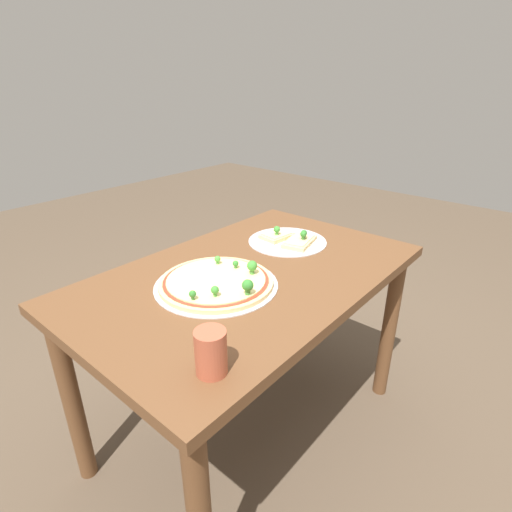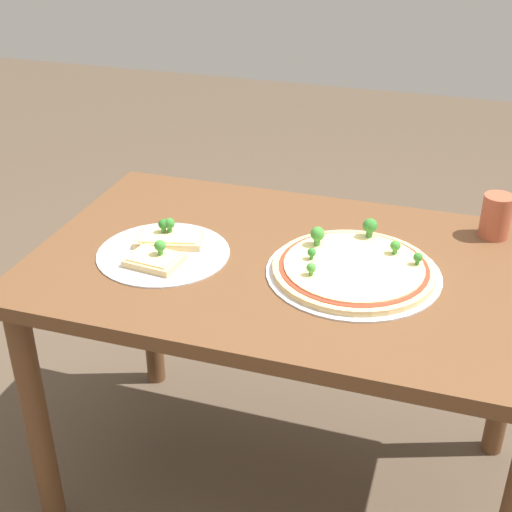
{
  "view_description": "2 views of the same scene",
  "coord_description": "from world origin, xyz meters",
  "px_view_note": "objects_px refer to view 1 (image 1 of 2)",
  "views": [
    {
      "loc": [
        0.92,
        0.82,
        1.34
      ],
      "look_at": [
        -0.08,
        -0.04,
        0.75
      ],
      "focal_mm": 28.0,
      "sensor_mm": 36.0,
      "label": 1
    },
    {
      "loc": [
        0.36,
        -1.41,
        1.55
      ],
      "look_at": [
        -0.08,
        -0.04,
        0.75
      ],
      "focal_mm": 50.0,
      "sensor_mm": 36.0,
      "label": 2
    }
  ],
  "objects_px": {
    "dining_table": "(250,297)",
    "pizza_tray_slice": "(289,240)",
    "drinking_cup": "(211,352)",
    "pizza_tray_whole": "(217,282)"
  },
  "relations": [
    {
      "from": "dining_table",
      "to": "pizza_tray_whole",
      "type": "bearing_deg",
      "value": -4.91
    },
    {
      "from": "pizza_tray_slice",
      "to": "drinking_cup",
      "type": "bearing_deg",
      "value": 23.78
    },
    {
      "from": "pizza_tray_slice",
      "to": "drinking_cup",
      "type": "xyz_separation_m",
      "value": [
        0.75,
        0.33,
        0.04
      ]
    },
    {
      "from": "dining_table",
      "to": "drinking_cup",
      "type": "height_order",
      "value": "drinking_cup"
    },
    {
      "from": "drinking_cup",
      "to": "pizza_tray_slice",
      "type": "bearing_deg",
      "value": -156.22
    },
    {
      "from": "pizza_tray_slice",
      "to": "drinking_cup",
      "type": "distance_m",
      "value": 0.82
    },
    {
      "from": "dining_table",
      "to": "pizza_tray_slice",
      "type": "xyz_separation_m",
      "value": [
        -0.31,
        -0.06,
        0.11
      ]
    },
    {
      "from": "pizza_tray_slice",
      "to": "drinking_cup",
      "type": "relative_size",
      "value": 2.89
    },
    {
      "from": "dining_table",
      "to": "pizza_tray_slice",
      "type": "bearing_deg",
      "value": -169.56
    },
    {
      "from": "pizza_tray_whole",
      "to": "drinking_cup",
      "type": "relative_size",
      "value": 3.62
    }
  ]
}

